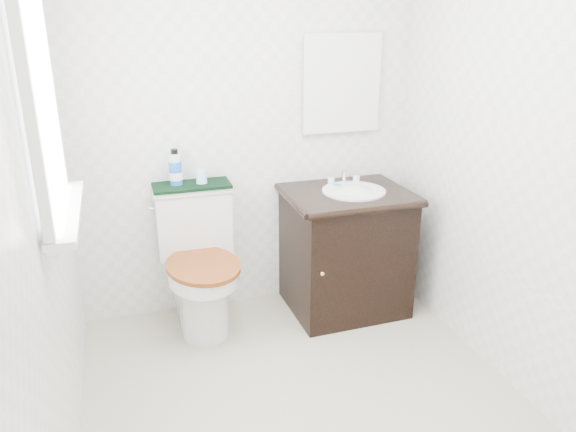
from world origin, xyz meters
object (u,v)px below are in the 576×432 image
toilet (199,269)px  trash_bin (318,277)px  cup (201,176)px  mouthwash_bottle (175,168)px  vanity (346,247)px

toilet → trash_bin: bearing=8.1°
toilet → cup: size_ratio=10.45×
mouthwash_bottle → trash_bin: bearing=-1.9°
mouthwash_bottle → cup: 0.16m
vanity → trash_bin: vanity is taller
toilet → mouthwash_bottle: size_ratio=4.03×
trash_bin → cup: bearing=179.2°
vanity → cup: bearing=167.9°
cup → trash_bin: bearing=-0.8°
toilet → cup: bearing=63.9°
toilet → cup: 0.58m
mouthwash_bottle → cup: bearing=-7.6°
vanity → toilet: bearing=176.4°
vanity → mouthwash_bottle: mouthwash_bottle is taller
toilet → vanity: (0.95, -0.06, 0.05)m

